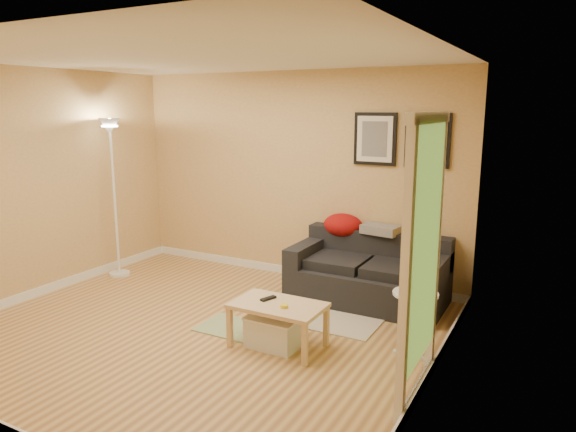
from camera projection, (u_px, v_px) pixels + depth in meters
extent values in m
plane|color=tan|center=(198.00, 330.00, 5.21)|extent=(4.50, 4.50, 0.00)
plane|color=white|center=(188.00, 57.00, 4.69)|extent=(4.50, 4.50, 0.00)
plane|color=tan|center=(293.00, 176.00, 6.67)|extent=(4.50, 0.00, 4.50)
plane|color=tan|center=(36.00, 184.00, 5.99)|extent=(0.00, 4.00, 4.00)
plane|color=tan|center=(436.00, 226.00, 3.91)|extent=(0.00, 4.00, 4.00)
cube|color=white|center=(292.00, 271.00, 6.92)|extent=(4.50, 0.02, 0.10)
cube|color=white|center=(47.00, 289.00, 6.24)|extent=(0.02, 4.00, 0.10)
cube|color=white|center=(425.00, 380.00, 4.16)|extent=(0.02, 4.00, 0.10)
cube|color=beige|center=(324.00, 314.00, 5.59)|extent=(1.25, 0.85, 0.01)
cube|color=#668C4C|center=(234.00, 328.00, 5.25)|extent=(0.70, 0.50, 0.01)
cube|color=black|center=(268.00, 298.00, 4.88)|extent=(0.10, 0.17, 0.02)
cylinder|color=yellow|center=(284.00, 306.00, 4.68)|extent=(0.07, 0.07, 0.03)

